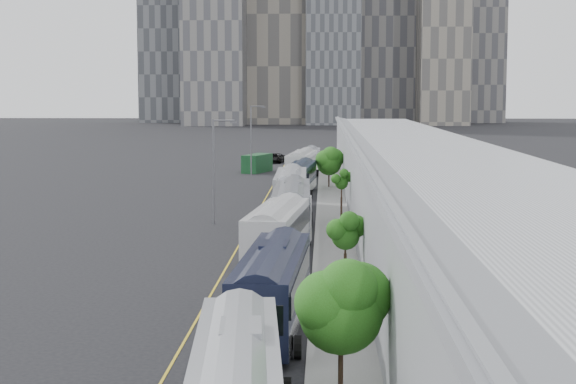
# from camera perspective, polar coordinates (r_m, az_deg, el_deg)

# --- Properties ---
(sidewalk) EXTENTS (10.00, 170.00, 0.12)m
(sidewalk) POSITION_cam_1_polar(r_m,az_deg,el_deg) (77.17, 5.51, -1.87)
(sidewalk) COLOR gray
(sidewalk) RESTS_ON ground
(lane_line) EXTENTS (0.12, 160.00, 0.02)m
(lane_line) POSITION_cam_1_polar(r_m,az_deg,el_deg) (77.31, -2.29, -1.87)
(lane_line) COLOR gold
(lane_line) RESTS_ON ground
(depot) EXTENTS (12.45, 160.40, 7.20)m
(depot) POSITION_cam_1_polar(r_m,az_deg,el_deg) (77.09, 8.50, 0.67)
(depot) COLOR gray
(depot) RESTS_ON ground
(bus_1) EXTENTS (3.28, 13.30, 3.85)m
(bus_1) POSITION_cam_1_polar(r_m,az_deg,el_deg) (41.64, -0.99, -6.67)
(bus_1) COLOR black
(bus_1) RESTS_ON ground
(bus_2) EXTENTS (4.05, 13.96, 4.02)m
(bus_2) POSITION_cam_1_polar(r_m,az_deg,el_deg) (57.82, -0.56, -2.94)
(bus_2) COLOR silver
(bus_2) RESTS_ON ground
(bus_3) EXTENTS (3.14, 14.09, 4.10)m
(bus_3) POSITION_cam_1_polar(r_m,az_deg,el_deg) (69.66, 0.26, -1.33)
(bus_3) COLOR slate
(bus_3) RESTS_ON ground
(bus_4) EXTENTS (3.10, 14.02, 4.09)m
(bus_4) POSITION_cam_1_polar(r_m,az_deg,el_deg) (81.90, 0.18, -0.19)
(bus_4) COLOR #A5A8AF
(bus_4) RESTS_ON ground
(bus_5) EXTENTS (3.43, 12.56, 3.63)m
(bus_5) POSITION_cam_1_polar(r_m,az_deg,el_deg) (97.92, 0.82, 0.76)
(bus_5) COLOR #161F31
(bus_5) RESTS_ON ground
(bus_6) EXTENTS (3.87, 13.53, 3.90)m
(bus_6) POSITION_cam_1_polar(r_m,az_deg,el_deg) (113.30, 0.89, 1.57)
(bus_6) COLOR silver
(bus_6) RESTS_ON ground
(bus_7) EXTENTS (3.13, 12.42, 3.60)m
(bus_7) POSITION_cam_1_polar(r_m,az_deg,el_deg) (123.78, 1.35, 1.91)
(bus_7) COLOR gray
(bus_7) RESTS_ON ground
(tree_0) EXTENTS (2.97, 2.97, 5.46)m
(tree_0) POSITION_cam_1_polar(r_m,az_deg,el_deg) (30.63, 3.45, -6.94)
(tree_0) COLOR black
(tree_0) RESTS_ON ground
(tree_1) EXTENTS (1.67, 1.67, 3.98)m
(tree_1) POSITION_cam_1_polar(r_m,az_deg,el_deg) (51.05, 3.74, -2.58)
(tree_1) COLOR black
(tree_1) RESTS_ON ground
(tree_2) EXTENTS (1.13, 1.13, 4.15)m
(tree_2) POSITION_cam_1_polar(r_m,az_deg,el_deg) (76.22, 3.48, 0.61)
(tree_2) COLOR black
(tree_2) RESTS_ON ground
(tree_3) EXTENTS (2.99, 2.99, 4.93)m
(tree_3) POSITION_cam_1_polar(r_m,az_deg,el_deg) (104.64, 2.67, 2.15)
(tree_3) COLOR black
(tree_3) RESTS_ON ground
(street_lamp_near) EXTENTS (2.04, 0.22, 8.93)m
(street_lamp_near) POSITION_cam_1_polar(r_m,az_deg,el_deg) (74.90, -4.70, 1.82)
(street_lamp_near) COLOR #59595E
(street_lamp_near) RESTS_ON ground
(street_lamp_far) EXTENTS (2.04, 0.22, 9.55)m
(street_lamp_far) POSITION_cam_1_polar(r_m,az_deg,el_deg) (120.74, -2.32, 3.67)
(street_lamp_far) COLOR #59595E
(street_lamp_far) RESTS_ON ground
(shipping_container) EXTENTS (4.16, 6.65, 2.55)m
(shipping_container) POSITION_cam_1_polar(r_m,az_deg,el_deg) (125.90, -2.01, 1.87)
(shipping_container) COLOR #123C1D
(shipping_container) RESTS_ON ground
(suv) EXTENTS (3.44, 5.85, 1.53)m
(suv) POSITION_cam_1_polar(r_m,az_deg,el_deg) (143.39, -0.82, 2.20)
(suv) COLOR black
(suv) RESTS_ON ground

